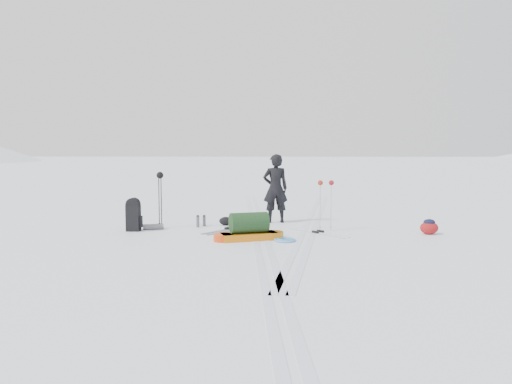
# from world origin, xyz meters

# --- Properties ---
(ground) EXTENTS (200.00, 200.00, 0.00)m
(ground) POSITION_xyz_m (0.00, 0.00, 0.00)
(ground) COLOR white
(ground) RESTS_ON ground
(ski_tracks) EXTENTS (3.38, 17.97, 0.01)m
(ski_tracks) POSITION_xyz_m (0.61, 0.88, 0.00)
(ski_tracks) COLOR silver
(ski_tracks) RESTS_ON ground
(skier) EXTENTS (0.73, 0.54, 1.85)m
(skier) POSITION_xyz_m (0.38, 1.81, 0.92)
(skier) COLOR black
(skier) RESTS_ON ground
(pulk_sled) EXTENTS (1.64, 0.93, 0.61)m
(pulk_sled) POSITION_xyz_m (-0.21, -0.76, 0.23)
(pulk_sled) COLOR orange
(pulk_sled) RESTS_ON ground
(expedition_rucksack) EXTENTS (0.85, 0.50, 0.81)m
(expedition_rucksack) POSITION_xyz_m (-3.02, 0.33, 0.37)
(expedition_rucksack) COLOR black
(expedition_rucksack) RESTS_ON ground
(ski_poles_black) EXTENTS (0.19, 0.18, 1.42)m
(ski_poles_black) POSITION_xyz_m (-2.52, 0.78, 1.16)
(ski_poles_black) COLOR black
(ski_poles_black) RESTS_ON ground
(ski_poles_silver) EXTENTS (0.39, 0.17, 1.24)m
(ski_poles_silver) POSITION_xyz_m (1.59, 0.47, 1.04)
(ski_poles_silver) COLOR silver
(ski_poles_silver) RESTS_ON ground
(touring_skis_grey) EXTENTS (1.31, 1.58, 0.07)m
(touring_skis_grey) POSITION_xyz_m (-0.73, 0.53, 0.01)
(touring_skis_grey) COLOR gray
(touring_skis_grey) RESTS_ON ground
(touring_skis_white) EXTENTS (1.35, 1.49, 0.06)m
(touring_skis_white) POSITION_xyz_m (1.38, 0.13, 0.01)
(touring_skis_white) COLOR #BBBDC2
(touring_skis_white) RESTS_ON ground
(rope_coil) EXTENTS (0.61, 0.61, 0.06)m
(rope_coil) POSITION_xyz_m (0.58, -0.89, 0.03)
(rope_coil) COLOR #609CE9
(rope_coil) RESTS_ON ground
(small_daypack) EXTENTS (0.53, 0.50, 0.36)m
(small_daypack) POSITION_xyz_m (3.96, 0.07, 0.17)
(small_daypack) COLOR maroon
(small_daypack) RESTS_ON ground
(thermos_pair) EXTENTS (0.23, 0.28, 0.31)m
(thermos_pair) POSITION_xyz_m (-1.53, 1.01, 0.15)
(thermos_pair) COLOR #5C5F64
(thermos_pair) RESTS_ON ground
(stuff_sack) EXTENTS (0.39, 0.32, 0.22)m
(stuff_sack) POSITION_xyz_m (-0.92, 1.28, 0.11)
(stuff_sack) COLOR black
(stuff_sack) RESTS_ON ground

